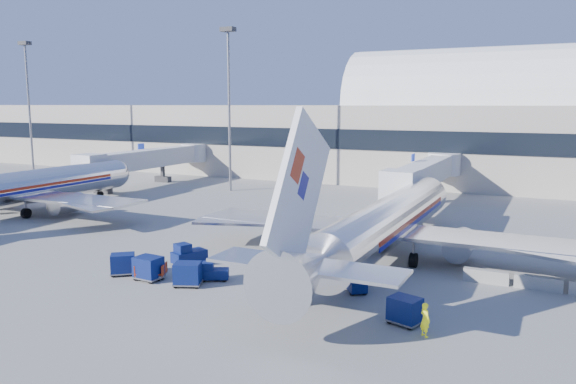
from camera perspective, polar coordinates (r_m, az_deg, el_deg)
The scene contains 20 objects.
ground at distance 45.15m, azimuth -4.34°, elevation -6.76°, with size 260.00×260.00×0.00m, color gray.
terminal at distance 100.12m, azimuth 5.14°, elevation 6.20°, with size 170.00×28.15×21.00m.
airliner_main at distance 44.64m, azimuth 9.77°, elevation -3.18°, with size 32.00×37.26×12.07m.
airliner_mid at distance 69.06m, azimuth -25.91°, elevation 0.31°, with size 32.00×37.26×12.07m.
jetbridge_near at distance 70.28m, azimuth 13.96°, elevation 1.90°, with size 4.40×27.50×6.25m.
jetbridge_mid at distance 88.98m, azimuth -13.54°, elevation 3.34°, with size 4.40×27.50×6.25m.
mast_far_west at distance 106.27m, azimuth -24.92°, elevation 9.50°, with size 2.00×1.20×22.60m.
mast_west at distance 79.55m, azimuth -6.03°, elevation 10.74°, with size 2.00×1.20×22.60m.
barrier_near at distance 41.37m, azimuth 19.48°, elevation -8.08°, with size 3.00×0.55×0.90m, color #9E9E96.
barrier_mid at distance 41.18m, azimuth 24.09°, elevation -8.43°, with size 3.00×0.55×0.90m, color #9E9E96.
tug_lead at distance 39.86m, azimuth -7.62°, elevation -8.06°, with size 2.24×1.83×1.31m.
tug_right at distance 37.66m, azimuth 6.75°, elevation -8.97°, with size 2.20×2.40×1.43m.
tug_left at distance 44.00m, azimuth -10.13°, elevation -6.26°, with size 2.19×2.88×1.68m.
cart_train_a at distance 38.83m, azimuth -10.16°, elevation -8.17°, with size 2.23×2.00×1.61m.
cart_train_b at distance 40.67m, azimuth -13.99°, elevation -7.47°, with size 1.98×1.56×1.67m.
cart_train_c at distance 42.39m, azimuth -16.43°, elevation -7.00°, with size 2.19×2.13×1.54m.
cart_solo_near at distance 35.19m, azimuth -0.53°, elevation -9.70°, with size 2.29×1.93×1.77m.
cart_solo_far at distance 32.60m, azimuth 11.79°, elevation -11.66°, with size 2.07×1.79×1.55m.
cart_open_red at distance 41.08m, azimuth -13.69°, elevation -8.03°, with size 2.40×2.09×0.54m.
ramp_worker at distance 31.20m, azimuth 13.76°, elevation -12.48°, with size 0.68×0.44×1.85m, color #CBD916.
Camera 1 is at (22.06, -37.47, 12.17)m, focal length 35.00 mm.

